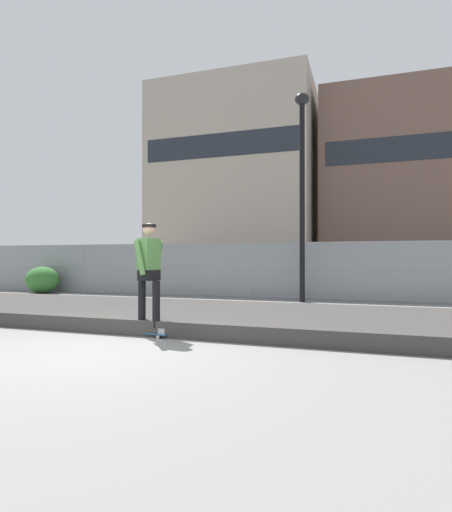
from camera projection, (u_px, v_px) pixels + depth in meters
name	position (u px, v px, depth m)	size (l,w,h in m)	color
ground_plane	(96.00, 352.00, 5.82)	(120.00, 120.00, 0.00)	slate
gravel_berm	(183.00, 315.00, 8.65)	(17.59, 3.59, 0.28)	#3D3A38
skateboard	(149.00, 333.00, 6.99)	(0.82, 0.33, 0.07)	#2D608C
skater	(149.00, 269.00, 6.99)	(0.73, 0.61, 1.86)	#B2ADA8
chain_fence	(249.00, 270.00, 13.64)	(26.45, 0.06, 1.85)	gray
street_lamp	(302.00, 171.00, 12.41)	(0.44, 0.44, 6.35)	black
parked_car_near	(195.00, 269.00, 17.92)	(4.48, 2.12, 1.66)	#566B4C
library_building	(235.00, 179.00, 48.16)	(18.22, 11.36, 21.22)	#9E9384
office_block	(406.00, 184.00, 46.46)	(18.09, 14.56, 19.40)	brown
shrub_left	(42.00, 280.00, 15.54)	(1.30, 1.07, 1.01)	#336B2D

